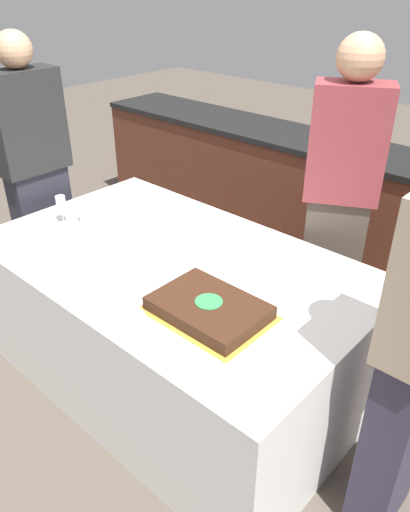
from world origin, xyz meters
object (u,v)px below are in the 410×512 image
Objects in this scene: wine_glass at (61,205)px; person_seated_left at (36,175)px; cake at (209,308)px; plate_stack at (96,213)px; person_cutting_cake at (339,203)px.

person_seated_left is at bearing 164.53° from wine_glass.
plate_stack reaches higher than cake.
person_cutting_cake is (1.16, 0.93, 0.06)m from wine_glass.
cake is at bearing -12.18° from plate_stack.
wine_glass is 0.47m from person_seated_left.
plate_stack is 0.11× the size of person_cutting_cake.
plate_stack is at bearing 48.06° from wine_glass.
person_seated_left reaches higher than wine_glass.
person_seated_left is at bearing 172.51° from cake.
person_seated_left is at bearing -1.47° from person_cutting_cake.
wine_glass is 0.09× the size of person_cutting_cake.
plate_stack is at bearing 9.34° from person_cutting_cake.
person_seated_left reaches higher than cake.
cake is 1.17m from wine_glass.
person_seated_left reaches higher than plate_stack.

